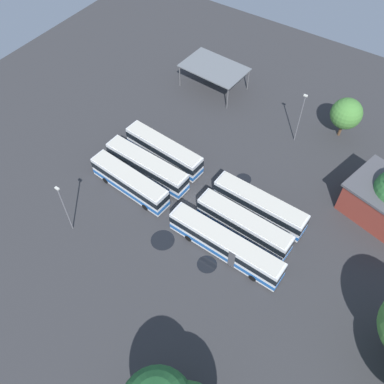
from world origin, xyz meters
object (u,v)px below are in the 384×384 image
bus_row0_slot0 (259,205)px  bus_row1_slot1 (147,166)px  bus_row0_slot1 (244,225)px  maintenance_shelter (214,68)px  lamp_post_mid_lot (300,116)px  bus_row1_slot0 (164,150)px  bus_row1_slot2 (130,182)px  tree_northeast (346,114)px  lamp_post_by_building (65,207)px  bus_row0_slot2 (226,245)px

bus_row0_slot0 → bus_row1_slot1: (16.41, 2.76, 0.00)m
bus_row1_slot1 → bus_row0_slot1: bearing=176.3°
bus_row0_slot0 → bus_row1_slot1: bearing=9.6°
maintenance_shelter → lamp_post_mid_lot: 17.76m
bus_row0_slot0 → maintenance_shelter: maintenance_shelter is taller
bus_row0_slot0 → bus_row1_slot0: 16.31m
bus_row1_slot2 → tree_northeast: 33.52m
bus_row1_slot1 → lamp_post_mid_lot: 23.51m
bus_row1_slot1 → lamp_post_by_building: 13.30m
bus_row0_slot2 → bus_row1_slot1: size_ratio=1.17×
bus_row1_slot1 → lamp_post_by_building: lamp_post_by_building is taller
bus_row0_slot2 → bus_row0_slot0: bearing=-94.2°
bus_row1_slot2 → bus_row1_slot0: bearing=-92.7°
bus_row0_slot1 → maintenance_shelter: 30.32m
bus_row1_slot1 → lamp_post_mid_lot: (-14.37, -18.40, 2.86)m
bus_row0_slot1 → bus_row1_slot1: size_ratio=0.98×
bus_row1_slot2 → lamp_post_by_building: (2.34, 9.17, 2.72)m
maintenance_shelter → bus_row0_slot0: bearing=134.6°
lamp_post_mid_lot → bus_row0_slot1: bearing=95.4°
maintenance_shelter → lamp_post_by_building: (-0.37, 35.14, 0.62)m
bus_row0_slot2 → lamp_post_by_building: 20.20m
bus_row1_slot0 → bus_row1_slot1: size_ratio=0.97×
bus_row1_slot0 → lamp_post_mid_lot: (-14.24, -14.55, 2.86)m
lamp_post_by_building → tree_northeast: 42.35m
bus_row1_slot2 → maintenance_shelter: size_ratio=1.14×
bus_row0_slot0 → bus_row1_slot2: same height
bus_row0_slot0 → bus_row0_slot1: 3.82m
bus_row1_slot1 → lamp_post_mid_lot: size_ratio=1.53×
bus_row1_slot0 → bus_row0_slot2: bearing=151.0°
bus_row1_slot1 → maintenance_shelter: maintenance_shelter is taller
bus_row1_slot1 → maintenance_shelter: size_ratio=1.21×
bus_row1_slot0 → tree_northeast: 27.67m
bus_row1_slot1 → tree_northeast: 30.58m
bus_row0_slot0 → lamp_post_mid_lot: bearing=-82.6°
bus_row0_slot1 → bus_row0_slot2: 3.85m
bus_row0_slot0 → bus_row0_slot2: bearing=85.8°
bus_row0_slot2 → bus_row1_slot2: 16.11m
bus_row0_slot0 → maintenance_shelter: 27.62m
bus_row0_slot2 → lamp_post_mid_lot: (1.48, -23.27, 2.86)m
bus_row0_slot0 → bus_row0_slot2: size_ratio=0.84×
bus_row0_slot2 → bus_row1_slot0: size_ratio=1.20×
bus_row0_slot2 → lamp_post_by_building: (18.40, 7.88, 2.72)m
lamp_post_mid_lot → bus_row1_slot0: bearing=45.6°
bus_row1_slot0 → bus_row1_slot2: bearing=87.3°
lamp_post_by_building → bus_row1_slot0: bearing=-99.2°
bus_row1_slot2 → tree_northeast: size_ratio=1.86×
bus_row1_slot0 → lamp_post_by_building: lamp_post_by_building is taller
bus_row0_slot1 → lamp_post_by_building: size_ratio=1.55×
tree_northeast → bus_row0_slot2: bearing=82.3°
bus_row0_slot0 → bus_row1_slot1: size_ratio=0.98×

